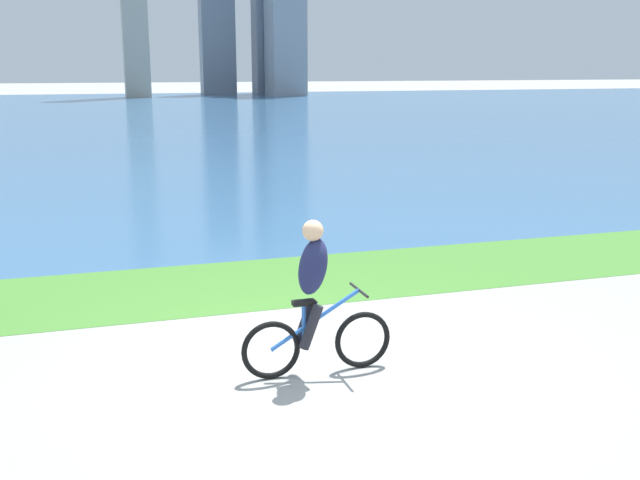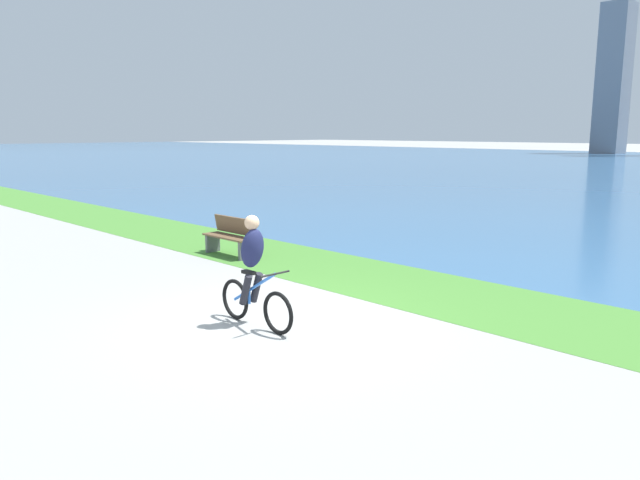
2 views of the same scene
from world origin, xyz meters
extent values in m
plane|color=#9E9E99|center=(0.00, 0.00, 0.00)|extent=(300.00, 300.00, 0.00)
cube|color=#478433|center=(0.00, 3.20, 0.00)|extent=(120.00, 2.69, 0.01)
torus|color=black|center=(0.44, -0.35, 0.32)|extent=(0.63, 0.06, 0.63)
torus|color=black|center=(-0.58, -0.35, 0.32)|extent=(0.63, 0.06, 0.63)
cylinder|color=blue|center=(-0.10, -0.35, 0.60)|extent=(0.99, 0.04, 0.60)
cylinder|color=blue|center=(-0.23, -0.35, 0.55)|extent=(0.04, 0.04, 0.47)
cube|color=black|center=(-0.23, -0.35, 0.80)|extent=(0.24, 0.10, 0.05)
cylinder|color=black|center=(0.39, -0.35, 0.88)|extent=(0.03, 0.52, 0.03)
ellipsoid|color=#1E234C|center=(-0.12, -0.35, 1.18)|extent=(0.40, 0.36, 0.65)
sphere|color=#D8AD84|center=(-0.12, -0.35, 1.56)|extent=(0.22, 0.22, 0.22)
cylinder|color=#26262D|center=(-0.18, -0.25, 0.56)|extent=(0.27, 0.11, 0.49)
cylinder|color=#26262D|center=(-0.18, -0.45, 0.56)|extent=(0.27, 0.11, 0.49)
cube|color=brown|center=(-4.63, 2.45, 0.45)|extent=(1.50, 0.45, 0.04)
cube|color=brown|center=(-4.63, 2.64, 0.70)|extent=(1.50, 0.11, 0.40)
cube|color=#595960|center=(-3.98, 2.45, 0.23)|extent=(0.08, 0.37, 0.45)
cube|color=#595960|center=(-5.28, 2.45, 0.23)|extent=(0.08, 0.37, 0.45)
cube|color=slate|center=(-24.43, 78.13, 9.54)|extent=(3.39, 3.73, 19.07)
camera|label=1|loc=(-2.32, -7.53, 3.20)|focal=42.23mm
camera|label=2|loc=(6.79, -5.72, 2.87)|focal=33.95mm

